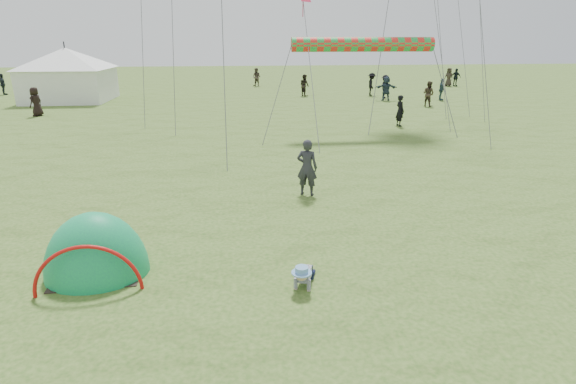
{
  "coord_description": "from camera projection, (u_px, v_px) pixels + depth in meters",
  "views": [
    {
      "loc": [
        -0.6,
        -6.87,
        4.37
      ],
      "look_at": [
        0.54,
        2.84,
        1.0
      ],
      "focal_mm": 28.0,
      "sensor_mm": 36.0,
      "label": 1
    }
  ],
  "objects": [
    {
      "name": "crawling_toddler",
      "position": [
        304.0,
        274.0,
        8.24
      ],
      "size": [
        0.68,
        0.8,
        0.52
      ],
      "primitive_type": null,
      "rotation": [
        0.0,
        0.0,
        -0.35
      ],
      "color": "black",
      "rests_on": "ground"
    },
    {
      "name": "crowd_person_10",
      "position": [
        36.0,
        102.0,
        26.2
      ],
      "size": [
        0.79,
        0.95,
        1.66
      ],
      "primitive_type": "imported",
      "rotation": [
        0.0,
        0.0,
        4.33
      ],
      "color": "black",
      "rests_on": "ground"
    },
    {
      "name": "popup_tent",
      "position": [
        99.0,
        273.0,
        8.78
      ],
      "size": [
        2.03,
        1.7,
        2.52
      ],
      "primitive_type": "ellipsoid",
      "rotation": [
        0.0,
        0.0,
        0.05
      ],
      "color": "#187C5D",
      "rests_on": "ground"
    },
    {
      "name": "standing_adult",
      "position": [
        307.0,
        168.0,
        12.93
      ],
      "size": [
        0.71,
        0.59,
        1.65
      ],
      "primitive_type": "imported",
      "rotation": [
        0.0,
        0.0,
        2.76
      ],
      "color": "#27272D",
      "rests_on": "ground"
    },
    {
      "name": "crowd_person_13",
      "position": [
        257.0,
        77.0,
        42.38
      ],
      "size": [
        1.03,
        0.98,
        1.68
      ],
      "primitive_type": "imported",
      "rotation": [
        0.0,
        0.0,
        5.7
      ],
      "color": "#453A32",
      "rests_on": "ground"
    },
    {
      "name": "event_marquee",
      "position": [
        68.0,
        73.0,
        32.27
      ],
      "size": [
        5.86,
        5.86,
        3.98
      ],
      "primitive_type": null,
      "rotation": [
        0.0,
        0.0,
        -0.01
      ],
      "color": "white",
      "rests_on": "ground"
    },
    {
      "name": "crowd_person_7",
      "position": [
        428.0,
        94.0,
        29.92
      ],
      "size": [
        0.97,
        1.01,
        1.65
      ],
      "primitive_type": "imported",
      "rotation": [
        0.0,
        0.0,
        2.17
      ],
      "color": "#3A2F24",
      "rests_on": "ground"
    },
    {
      "name": "crowd_person_9",
      "position": [
        385.0,
        86.0,
        34.24
      ],
      "size": [
        1.03,
        1.27,
        1.71
      ],
      "primitive_type": "imported",
      "rotation": [
        0.0,
        0.0,
        1.15
      ],
      "color": "black",
      "rests_on": "ground"
    },
    {
      "name": "crowd_person_8",
      "position": [
        456.0,
        77.0,
        42.43
      ],
      "size": [
        0.9,
        1.01,
        1.64
      ],
      "primitive_type": "imported",
      "rotation": [
        0.0,
        0.0,
        2.21
      ],
      "color": "black",
      "rests_on": "ground"
    },
    {
      "name": "rainbow_tube_kite",
      "position": [
        363.0,
        44.0,
        20.34
      ],
      "size": [
        6.55,
        0.64,
        0.64
      ],
      "primitive_type": "cylinder",
      "rotation": [
        0.0,
        1.57,
        0.0
      ],
      "color": "red"
    },
    {
      "name": "crowd_person_4",
      "position": [
        449.0,
        77.0,
        42.43
      ],
      "size": [
        0.94,
        0.99,
        1.7
      ],
      "primitive_type": "imported",
      "rotation": [
        0.0,
        0.0,
        5.39
      ],
      "color": "#2D261F",
      "rests_on": "ground"
    },
    {
      "name": "crowd_person_14",
      "position": [
        3.0,
        84.0,
        35.95
      ],
      "size": [
        0.91,
        1.03,
        1.67
      ],
      "primitive_type": "imported",
      "rotation": [
        0.0,
        0.0,
        2.2
      ],
      "color": "black",
      "rests_on": "ground"
    },
    {
      "name": "ground",
      "position": [
        277.0,
        298.0,
        7.94
      ],
      "size": [
        140.0,
        140.0,
        0.0
      ],
      "primitive_type": "plane",
      "color": "#2C5218"
    },
    {
      "name": "crowd_person_2",
      "position": [
        441.0,
        89.0,
        32.84
      ],
      "size": [
        0.86,
        0.97,
        1.58
      ],
      "primitive_type": "imported",
      "rotation": [
        0.0,
        0.0,
        0.94
      ],
      "color": "#2B434C",
      "rests_on": "ground"
    },
    {
      "name": "crowd_person_3",
      "position": [
        372.0,
        84.0,
        35.56
      ],
      "size": [
        0.88,
        1.25,
        1.75
      ],
      "primitive_type": "imported",
      "rotation": [
        0.0,
        0.0,
        1.36
      ],
      "color": "black",
      "rests_on": "ground"
    },
    {
      "name": "crowd_person_0",
      "position": [
        62.0,
        84.0,
        36.4
      ],
      "size": [
        0.46,
        0.64,
        1.63
      ],
      "primitive_type": "imported",
      "rotation": [
        0.0,
        0.0,
        1.69
      ],
      "color": "black",
      "rests_on": "ground"
    },
    {
      "name": "crowd_person_12",
      "position": [
        400.0,
        111.0,
        23.22
      ],
      "size": [
        0.5,
        0.65,
        1.59
      ],
      "primitive_type": "imported",
      "rotation": [
        0.0,
        0.0,
        1.79
      ],
      "color": "black",
      "rests_on": "ground"
    },
    {
      "name": "crowd_person_11",
      "position": [
        386.0,
        89.0,
        32.69
      ],
      "size": [
        1.67,
        0.75,
        1.73
      ],
      "primitive_type": "imported",
      "rotation": [
        0.0,
        0.0,
        2.99
      ],
      "color": "#2A3A4B",
      "rests_on": "ground"
    },
    {
      "name": "crowd_person_1",
      "position": [
        304.0,
        85.0,
        35.23
      ],
      "size": [
        0.94,
        1.01,
        1.67
      ],
      "primitive_type": "imported",
      "rotation": [
        0.0,
        0.0,
        2.05
      ],
      "color": "black",
      "rests_on": "ground"
    },
    {
      "name": "crowd_person_5",
      "position": [
        78.0,
        78.0,
        41.54
      ],
      "size": [
        1.06,
        1.68,
        1.73
      ],
      "primitive_type": "imported",
      "rotation": [
        0.0,
        0.0,
        4.34
      ],
      "color": "#23353E",
      "rests_on": "ground"
    }
  ]
}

